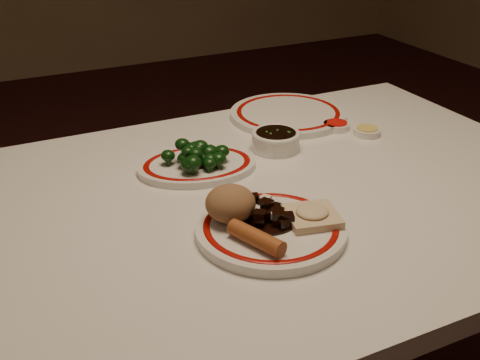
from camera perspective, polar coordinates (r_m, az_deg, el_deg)
name	(u,v)px	position (r m, az deg, el deg)	size (l,w,h in m)	color
dining_table	(286,227)	(1.24, 4.42, -4.42)	(1.20, 0.90, 0.75)	white
main_plate	(271,229)	(1.03, 2.93, -4.69)	(0.29, 0.29, 0.02)	white
rice_mound	(230,203)	(1.03, -0.91, -2.24)	(0.09, 0.09, 0.06)	#916644
spring_roll	(256,238)	(0.97, 1.55, -5.53)	(0.03, 0.03, 0.10)	#A15527
fried_wonton	(312,215)	(1.04, 6.85, -3.29)	(0.10, 0.10, 0.02)	beige
stirfry_heap	(267,214)	(1.04, 2.58, -3.21)	(0.11, 0.11, 0.03)	black
broccoli_plate	(197,165)	(1.26, -4.07, 1.39)	(0.28, 0.25, 0.02)	white
broccoli_pile	(197,154)	(1.24, -4.09, 2.47)	(0.14, 0.11, 0.05)	#23471C
soy_bowl	(276,141)	(1.35, 3.41, 3.72)	(0.11, 0.11, 0.04)	white
sweet_sour_dish	(337,126)	(1.48, 9.15, 5.09)	(0.06, 0.06, 0.02)	white
mustard_dish	(367,131)	(1.46, 11.93, 4.53)	(0.06, 0.06, 0.02)	white
far_plate	(288,114)	(1.54, 4.58, 6.25)	(0.33, 0.33, 0.02)	white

